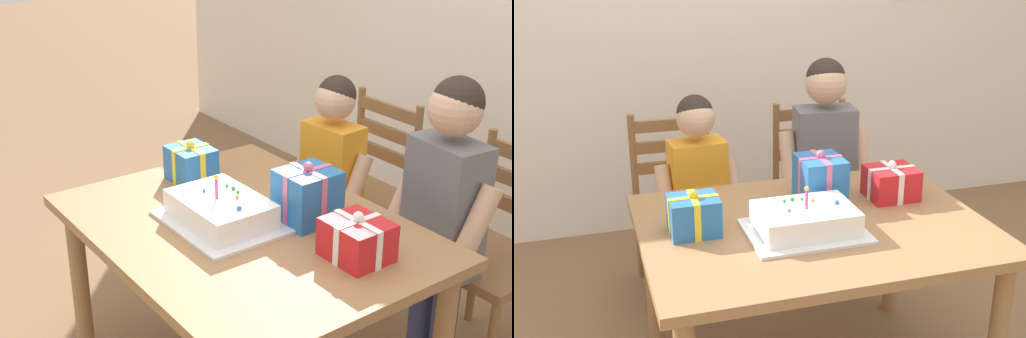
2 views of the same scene
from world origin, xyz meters
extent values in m
cube|color=#9E7047|center=(0.00, 0.00, 0.71)|extent=(1.32, 0.99, 0.04)
cylinder|color=#9E7047|center=(-0.58, -0.42, 0.34)|extent=(0.07, 0.07, 0.69)
cylinder|color=#9E7047|center=(-0.58, 0.42, 0.34)|extent=(0.07, 0.07, 0.69)
cube|color=silver|center=(-0.06, -0.07, 0.74)|extent=(0.44, 0.34, 0.01)
cube|color=white|center=(-0.06, -0.07, 0.79)|extent=(0.36, 0.26, 0.09)
cylinder|color=#E04C9E|center=(-0.06, -0.08, 0.87)|extent=(0.01, 0.01, 0.07)
sphere|color=yellow|center=(-0.06, -0.08, 0.91)|extent=(0.02, 0.02, 0.02)
sphere|color=green|center=(-0.12, 0.00, 0.84)|extent=(0.01, 0.01, 0.01)
sphere|color=green|center=(-0.05, 0.00, 0.84)|extent=(0.01, 0.01, 0.01)
sphere|color=green|center=(-0.09, 0.01, 0.84)|extent=(0.02, 0.02, 0.02)
sphere|color=blue|center=(0.06, -0.07, 0.84)|extent=(0.02, 0.02, 0.02)
sphere|color=orange|center=(-0.01, -0.03, 0.84)|extent=(0.01, 0.01, 0.01)
sphere|color=blue|center=(-0.13, -0.09, 0.84)|extent=(0.01, 0.01, 0.01)
cube|color=red|center=(0.40, 0.15, 0.79)|extent=(0.20, 0.18, 0.13)
cube|color=white|center=(0.40, 0.15, 0.79)|extent=(0.20, 0.02, 0.14)
cube|color=white|center=(0.40, 0.15, 0.79)|extent=(0.02, 0.18, 0.14)
sphere|color=white|center=(0.40, 0.15, 0.88)|extent=(0.04, 0.04, 0.04)
cube|color=#286BB7|center=(0.10, 0.20, 0.83)|extent=(0.18, 0.20, 0.19)
cube|color=#DB668E|center=(0.10, 0.20, 0.83)|extent=(0.18, 0.02, 0.20)
cube|color=#DB668E|center=(0.10, 0.20, 0.83)|extent=(0.02, 0.20, 0.20)
sphere|color=#DB668E|center=(0.10, 0.20, 0.94)|extent=(0.04, 0.04, 0.04)
cube|color=#286BB7|center=(-0.45, 0.05, 0.80)|extent=(0.18, 0.16, 0.14)
cube|color=yellow|center=(-0.45, 0.05, 0.80)|extent=(0.19, 0.02, 0.15)
cube|color=yellow|center=(-0.45, 0.05, 0.80)|extent=(0.02, 0.16, 0.15)
sphere|color=yellow|center=(-0.45, 0.05, 0.89)|extent=(0.04, 0.04, 0.04)
cube|color=brown|center=(-0.39, 0.91, 0.45)|extent=(0.43, 0.43, 0.04)
cylinder|color=brown|center=(-0.20, 0.72, 0.21)|extent=(0.04, 0.04, 0.43)
cylinder|color=brown|center=(-0.58, 0.72, 0.21)|extent=(0.04, 0.04, 0.43)
cylinder|color=brown|center=(-0.19, 1.10, 0.21)|extent=(0.04, 0.04, 0.43)
cylinder|color=brown|center=(-0.57, 1.10, 0.21)|extent=(0.04, 0.04, 0.43)
cylinder|color=brown|center=(-0.19, 1.10, 0.70)|extent=(0.04, 0.04, 0.45)
cylinder|color=brown|center=(-0.57, 1.10, 0.70)|extent=(0.04, 0.04, 0.45)
cube|color=brown|center=(-0.38, 1.10, 0.63)|extent=(0.36, 0.03, 0.06)
cube|color=brown|center=(-0.38, 1.10, 0.74)|extent=(0.36, 0.03, 0.06)
cube|color=brown|center=(-0.38, 1.10, 0.85)|extent=(0.36, 0.03, 0.06)
cube|color=brown|center=(0.39, 0.91, 0.45)|extent=(0.42, 0.42, 0.04)
cylinder|color=brown|center=(0.19, 0.72, 0.21)|extent=(0.04, 0.04, 0.43)
cylinder|color=brown|center=(0.20, 1.10, 0.21)|extent=(0.04, 0.04, 0.43)
cylinder|color=brown|center=(0.20, 1.10, 0.70)|extent=(0.04, 0.04, 0.45)
cylinder|color=#38426B|center=(0.38, 0.68, 0.23)|extent=(0.10, 0.10, 0.46)
cylinder|color=#38426B|center=(0.25, 0.70, 0.23)|extent=(0.10, 0.10, 0.46)
cube|color=slate|center=(0.31, 0.69, 0.73)|extent=(0.31, 0.21, 0.53)
cylinder|color=tan|center=(0.49, 0.63, 0.71)|extent=(0.10, 0.23, 0.35)
cylinder|color=tan|center=(0.13, 0.68, 0.71)|extent=(0.10, 0.23, 0.35)
sphere|color=tan|center=(0.31, 0.69, 1.11)|extent=(0.20, 0.20, 0.20)
sphere|color=#2D231E|center=(0.31, 0.70, 1.14)|extent=(0.19, 0.19, 0.19)
cylinder|color=#38426B|center=(-0.26, 0.69, 0.21)|extent=(0.09, 0.09, 0.41)
cylinder|color=#38426B|center=(-0.37, 0.69, 0.21)|extent=(0.09, 0.09, 0.41)
cube|color=orange|center=(-0.32, 0.69, 0.65)|extent=(0.27, 0.18, 0.47)
cylinder|color=tan|center=(-0.15, 0.67, 0.63)|extent=(0.08, 0.20, 0.31)
cylinder|color=tan|center=(-0.48, 0.65, 0.63)|extent=(0.08, 0.20, 0.31)
sphere|color=tan|center=(-0.32, 0.69, 0.99)|extent=(0.18, 0.18, 0.18)
sphere|color=#2D231E|center=(-0.32, 0.70, 1.01)|extent=(0.17, 0.17, 0.17)
camera|label=1|loc=(1.84, -1.28, 1.86)|focal=49.55mm
camera|label=2|loc=(-0.83, -2.16, 1.79)|focal=46.16mm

